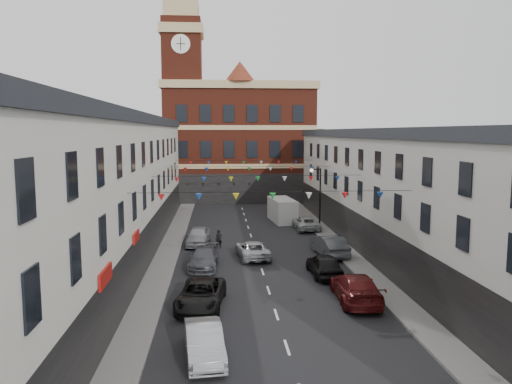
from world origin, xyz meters
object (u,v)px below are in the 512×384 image
object	(u,v)px
street_lamp	(318,190)
car_left_b	(204,342)
car_right_f	(306,223)
car_right_e	(329,246)
moving_car	(252,249)
car_left_c	(201,295)
car_right_c	(356,288)
pedestrian	(219,239)
car_left_d	(204,258)
car_right_d	(324,265)
car_left_e	(198,236)
white_van	(282,210)

from	to	relation	value
street_lamp	car_left_b	xyz separation A→B (m)	(-10.15, -26.76, -3.19)
car_right_f	street_lamp	bearing A→B (deg)	166.01
car_right_e	moving_car	distance (m)	5.93
car_right_f	car_left_c	bearing A→B (deg)	64.87
car_right_c	pedestrian	xyz separation A→B (m)	(-7.59, 13.44, -0.02)
car_left_d	car_right_f	distance (m)	16.03
car_right_d	pedestrian	xyz separation A→B (m)	(-6.89, 8.39, 0.01)
car_left_e	car_right_e	size ratio (longest dim) A/B	0.93
street_lamp	car_right_c	distance (m)	20.65
car_left_c	pedestrian	world-z (taller)	pedestrian
car_left_b	street_lamp	bearing A→B (deg)	63.09
car_right_c	moving_car	distance (m)	11.30
car_left_d	moving_car	world-z (taller)	car_left_d
car_right_e	moving_car	bearing A→B (deg)	-4.31
car_left_b	car_right_c	size ratio (longest dim) A/B	0.79
car_left_b	car_left_d	world-z (taller)	car_left_b
street_lamp	car_right_c	size ratio (longest dim) A/B	1.11
car_left_e	moving_car	bearing A→B (deg)	-43.42
street_lamp	moving_car	xyz separation A→B (m)	(-6.97, -10.22, -3.25)
car_left_d	car_right_f	world-z (taller)	car_left_d
white_van	pedestrian	bearing A→B (deg)	-125.66
moving_car	car_right_e	bearing A→B (deg)	176.57
street_lamp	car_right_d	bearing A→B (deg)	-99.64
car_left_b	car_right_e	distance (m)	19.11
car_right_f	white_van	world-z (taller)	white_van
car_left_b	white_van	size ratio (longest dim) A/B	0.79
car_left_d	car_right_c	world-z (taller)	car_right_c
moving_car	street_lamp	bearing A→B (deg)	-130.27
moving_car	white_van	xyz separation A→B (m)	(4.22, 15.20, 0.56)
pedestrian	white_van	bearing A→B (deg)	64.66
street_lamp	car_left_e	world-z (taller)	street_lamp
car_left_e	pedestrian	bearing A→B (deg)	-34.08
car_left_c	car_right_d	bearing A→B (deg)	40.66
street_lamp	car_left_d	distance (m)	16.79
car_right_c	street_lamp	bearing A→B (deg)	-92.92
car_right_d	moving_car	distance (m)	6.69
car_left_b	car_right_f	distance (m)	28.50
car_left_e	car_right_d	distance (m)	13.00
car_right_f	car_left_d	bearing A→B (deg)	52.97
car_left_c	pedestrian	distance (m)	13.73
car_left_c	car_right_f	size ratio (longest dim) A/B	1.07
car_left_e	white_van	size ratio (longest dim) A/B	0.82
car_left_b	car_right_d	distance (m)	13.75
car_left_b	car_right_f	size ratio (longest dim) A/B	0.91
car_right_d	car_left_d	bearing A→B (deg)	-19.61
moving_car	pedestrian	distance (m)	4.18
car_left_b	car_right_d	bearing A→B (deg)	50.52
car_left_b	car_left_c	distance (m)	6.20
car_left_b	car_right_e	size ratio (longest dim) A/B	0.89
car_right_e	white_van	bearing A→B (deg)	-90.36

